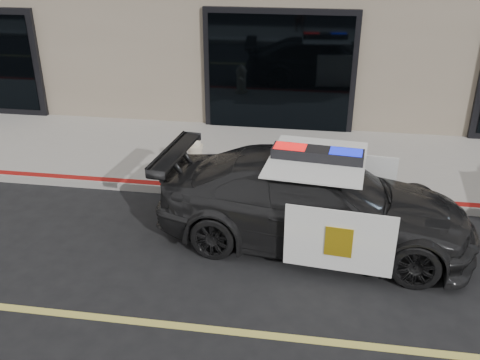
# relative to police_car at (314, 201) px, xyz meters

# --- Properties ---
(ground) EXTENTS (120.00, 120.00, 0.00)m
(ground) POSITION_rel_police_car_xyz_m (0.02, -2.25, -0.70)
(ground) COLOR black
(ground) RESTS_ON ground
(sidewalk_n) EXTENTS (60.00, 3.50, 0.15)m
(sidewalk_n) POSITION_rel_police_car_xyz_m (0.02, 3.00, -0.62)
(sidewalk_n) COLOR gray
(sidewalk_n) RESTS_ON ground
(police_car) EXTENTS (2.90, 5.16, 1.56)m
(police_car) POSITION_rel_police_car_xyz_m (0.00, 0.00, 0.00)
(police_car) COLOR black
(police_car) RESTS_ON ground
(fire_hydrant) EXTENTS (0.36, 0.50, 0.79)m
(fire_hydrant) POSITION_rel_police_car_xyz_m (-2.27, 1.75, -0.18)
(fire_hydrant) COLOR beige
(fire_hydrant) RESTS_ON sidewalk_n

